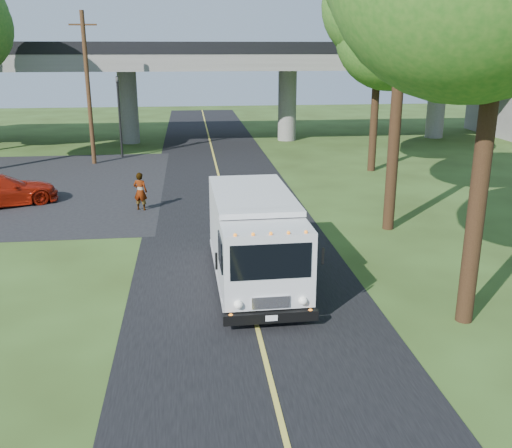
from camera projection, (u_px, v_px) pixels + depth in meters
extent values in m
plane|color=#2D3E16|center=(263.00, 352.00, 13.57)|extent=(120.00, 120.00, 0.00)
cube|color=black|center=(231.00, 226.00, 23.05)|extent=(7.00, 90.00, 0.02)
cube|color=black|center=(7.00, 188.00, 29.42)|extent=(16.00, 18.00, 0.01)
cube|color=gold|center=(231.00, 226.00, 23.05)|extent=(0.12, 90.00, 0.01)
cube|color=slate|center=(208.00, 61.00, 42.15)|extent=(50.00, 9.00, 1.20)
cube|color=black|center=(210.00, 48.00, 37.71)|extent=(50.00, 0.25, 0.80)
cube|color=black|center=(206.00, 48.00, 46.05)|extent=(50.00, 0.25, 0.80)
cylinder|color=slate|center=(128.00, 107.00, 42.46)|extent=(1.40, 1.40, 5.40)
cylinder|color=slate|center=(287.00, 105.00, 43.79)|extent=(1.40, 1.40, 5.40)
cylinder|color=slate|center=(437.00, 103.00, 45.13)|extent=(1.40, 1.40, 5.40)
cylinder|color=black|center=(120.00, 118.00, 36.80)|extent=(0.14, 0.14, 5.20)
imported|color=black|center=(117.00, 86.00, 36.20)|extent=(0.18, 0.22, 1.10)
cylinder|color=#472D19|center=(88.00, 90.00, 34.17)|extent=(0.26, 0.26, 9.00)
cube|color=#472D19|center=(83.00, 25.00, 33.07)|extent=(1.60, 0.10, 0.10)
cylinder|color=#382314|center=(479.00, 192.00, 14.09)|extent=(0.44, 0.44, 7.00)
cylinder|color=#382314|center=(395.00, 132.00, 21.66)|extent=(0.44, 0.44, 7.70)
cylinder|color=#382314|center=(374.00, 113.00, 32.56)|extent=(0.44, 0.44, 6.65)
sphere|color=#235D18|center=(380.00, 23.00, 31.11)|extent=(5.58, 5.58, 5.58)
sphere|color=#235D18|center=(392.00, 17.00, 30.70)|extent=(4.96, 4.96, 4.96)
cube|color=silver|center=(251.00, 224.00, 17.86)|extent=(2.42, 4.34, 2.19)
cube|color=silver|center=(266.00, 261.00, 15.03)|extent=(2.37, 1.80, 2.00)
cube|color=black|center=(271.00, 261.00, 14.13)|extent=(2.05, 0.12, 0.93)
cube|color=black|center=(271.00, 317.00, 14.47)|extent=(2.44, 0.22, 0.27)
cube|color=silver|center=(253.00, 268.00, 17.89)|extent=(2.45, 5.70, 0.18)
cylinder|color=black|center=(228.00, 298.00, 15.41)|extent=(0.29, 0.88, 0.88)
cylinder|color=black|center=(300.00, 294.00, 15.67)|extent=(0.29, 0.88, 0.88)
cylinder|color=black|center=(217.00, 248.00, 19.29)|extent=(0.29, 0.88, 0.88)
cylinder|color=black|center=(275.00, 245.00, 19.55)|extent=(0.29, 0.88, 0.88)
imported|color=#9E1A09|center=(0.00, 190.00, 25.87)|extent=(5.38, 3.91, 1.45)
imported|color=gray|center=(140.00, 192.00, 25.11)|extent=(0.72, 0.59, 1.71)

